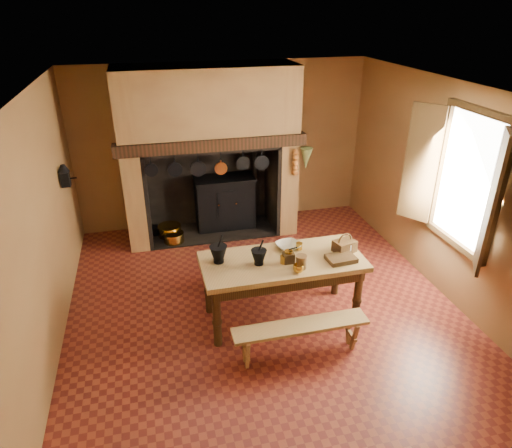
# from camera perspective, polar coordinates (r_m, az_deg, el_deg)

# --- Properties ---
(floor) EXTENTS (5.50, 5.50, 0.00)m
(floor) POSITION_cam_1_polar(r_m,az_deg,el_deg) (6.20, 0.79, -10.07)
(floor) COLOR maroon
(floor) RESTS_ON ground
(ceiling) EXTENTS (5.50, 5.50, 0.00)m
(ceiling) POSITION_cam_1_polar(r_m,az_deg,el_deg) (5.07, 0.99, 16.36)
(ceiling) COLOR silver
(ceiling) RESTS_ON back_wall
(back_wall) EXTENTS (5.00, 0.02, 2.80)m
(back_wall) POSITION_cam_1_polar(r_m,az_deg,el_deg) (8.01, -4.17, 9.72)
(back_wall) COLOR olive
(back_wall) RESTS_ON floor
(wall_left) EXTENTS (0.02, 5.50, 2.80)m
(wall_left) POSITION_cam_1_polar(r_m,az_deg,el_deg) (5.47, -25.35, -0.97)
(wall_left) COLOR olive
(wall_left) RESTS_ON floor
(wall_right) EXTENTS (0.02, 5.50, 2.80)m
(wall_right) POSITION_cam_1_polar(r_m,az_deg,el_deg) (6.54, 22.65, 3.83)
(wall_right) COLOR olive
(wall_right) RESTS_ON floor
(wall_front) EXTENTS (5.00, 0.02, 2.80)m
(wall_front) POSITION_cam_1_polar(r_m,az_deg,el_deg) (3.33, 13.54, -17.63)
(wall_front) COLOR olive
(wall_front) RESTS_ON floor
(chimney_breast) EXTENTS (2.95, 0.96, 2.80)m
(chimney_breast) POSITION_cam_1_polar(r_m,az_deg,el_deg) (7.44, -5.99, 11.64)
(chimney_breast) COLOR olive
(chimney_breast) RESTS_ON floor
(iron_range) EXTENTS (1.12, 0.55, 1.60)m
(iron_range) POSITION_cam_1_polar(r_m,az_deg,el_deg) (8.04, -3.88, 2.83)
(iron_range) COLOR black
(iron_range) RESTS_ON floor
(hearth_pans) EXTENTS (0.51, 0.62, 0.20)m
(hearth_pans) POSITION_cam_1_polar(r_m,az_deg,el_deg) (7.90, -10.69, -1.14)
(hearth_pans) COLOR #B8862A
(hearth_pans) RESTS_ON floor
(hanging_pans) EXTENTS (1.92, 0.29, 0.27)m
(hanging_pans) POSITION_cam_1_polar(r_m,az_deg,el_deg) (7.09, -5.54, 7.11)
(hanging_pans) COLOR black
(hanging_pans) RESTS_ON chimney_breast
(onion_string) EXTENTS (0.12, 0.10, 0.46)m
(onion_string) POSITION_cam_1_polar(r_m,az_deg,el_deg) (7.38, 4.91, 7.66)
(onion_string) COLOR #9C591C
(onion_string) RESTS_ON chimney_breast
(herb_bunch) EXTENTS (0.20, 0.20, 0.35)m
(herb_bunch) POSITION_cam_1_polar(r_m,az_deg,el_deg) (7.42, 6.26, 8.12)
(herb_bunch) COLOR brown
(herb_bunch) RESTS_ON chimney_breast
(window) EXTENTS (0.39, 1.75, 1.76)m
(window) POSITION_cam_1_polar(r_m,az_deg,el_deg) (6.05, 24.08, 4.91)
(window) COLOR white
(window) RESTS_ON wall_right
(wall_coffee_mill) EXTENTS (0.23, 0.16, 0.31)m
(wall_coffee_mill) POSITION_cam_1_polar(r_m,az_deg,el_deg) (6.83, -22.83, 5.76)
(wall_coffee_mill) COLOR black
(wall_coffee_mill) RESTS_ON wall_left
(work_table) EXTENTS (1.97, 0.88, 0.85)m
(work_table) POSITION_cam_1_polar(r_m,az_deg,el_deg) (5.60, 3.31, -5.61)
(work_table) COLOR tan
(work_table) RESTS_ON floor
(bench_front) EXTENTS (1.54, 0.27, 0.43)m
(bench_front) POSITION_cam_1_polar(r_m,az_deg,el_deg) (5.27, 5.57, -13.34)
(bench_front) COLOR tan
(bench_front) RESTS_ON floor
(bench_back) EXTENTS (1.89, 0.33, 0.53)m
(bench_back) POSITION_cam_1_polar(r_m,az_deg,el_deg) (6.39, 1.24, -4.54)
(bench_back) COLOR tan
(bench_back) RESTS_ON floor
(mortar_large) EXTENTS (0.21, 0.21, 0.36)m
(mortar_large) POSITION_cam_1_polar(r_m,az_deg,el_deg) (5.42, -4.71, -3.66)
(mortar_large) COLOR black
(mortar_large) RESTS_ON work_table
(mortar_small) EXTENTS (0.19, 0.19, 0.32)m
(mortar_small) POSITION_cam_1_polar(r_m,az_deg,el_deg) (5.37, 0.36, -4.06)
(mortar_small) COLOR black
(mortar_small) RESTS_ON work_table
(coffee_grinder) EXTENTS (0.17, 0.13, 0.20)m
(coffee_grinder) POSITION_cam_1_polar(r_m,az_deg,el_deg) (5.44, 4.09, -4.09)
(coffee_grinder) COLOR #382611
(coffee_grinder) RESTS_ON work_table
(brass_mug_a) EXTENTS (0.10, 0.10, 0.10)m
(brass_mug_a) POSITION_cam_1_polar(r_m,az_deg,el_deg) (5.43, 3.49, -4.45)
(brass_mug_a) COLOR #B8862A
(brass_mug_a) RESTS_ON work_table
(brass_mug_b) EXTENTS (0.09, 0.09, 0.09)m
(brass_mug_b) POSITION_cam_1_polar(r_m,az_deg,el_deg) (5.74, 5.41, -2.76)
(brass_mug_b) COLOR #B8862A
(brass_mug_b) RESTS_ON work_table
(mixing_bowl) EXTENTS (0.35, 0.35, 0.07)m
(mixing_bowl) POSITION_cam_1_polar(r_m,az_deg,el_deg) (5.75, 4.04, -2.75)
(mixing_bowl) COLOR #B7AD8D
(mixing_bowl) RESTS_ON work_table
(stoneware_crock) EXTENTS (0.17, 0.17, 0.16)m
(stoneware_crock) POSITION_cam_1_polar(r_m,az_deg,el_deg) (5.33, 5.67, -4.73)
(stoneware_crock) COLOR #4F371D
(stoneware_crock) RESTS_ON work_table
(glass_jar) EXTENTS (0.08, 0.08, 0.12)m
(glass_jar) POSITION_cam_1_polar(r_m,az_deg,el_deg) (5.74, 11.53, -3.03)
(glass_jar) COLOR beige
(glass_jar) RESTS_ON work_table
(wicker_basket) EXTENTS (0.30, 0.25, 0.25)m
(wicker_basket) POSITION_cam_1_polar(r_m,az_deg,el_deg) (5.75, 11.00, -2.66)
(wicker_basket) COLOR #4F3817
(wicker_basket) RESTS_ON work_table
(wooden_tray) EXTENTS (0.36, 0.27, 0.06)m
(wooden_tray) POSITION_cam_1_polar(r_m,az_deg,el_deg) (5.57, 10.59, -4.27)
(wooden_tray) COLOR #382611
(wooden_tray) RESTS_ON work_table
(brass_cup) EXTENTS (0.15, 0.15, 0.10)m
(brass_cup) POSITION_cam_1_polar(r_m,az_deg,el_deg) (5.27, 5.31, -5.56)
(brass_cup) COLOR #B8862A
(brass_cup) RESTS_ON work_table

